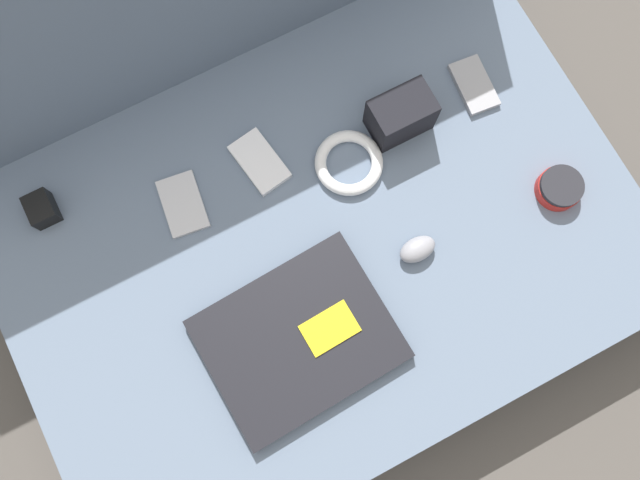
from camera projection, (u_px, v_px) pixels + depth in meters
The scene contains 11 objects.
ground_plane at pixel (320, 259), 1.26m from camera, with size 8.00×8.00×0.00m, color #4C4742.
couch_seat at pixel (320, 251), 1.18m from camera, with size 1.12×0.78×0.16m.
laptop at pixel (299, 339), 1.06m from camera, with size 0.32×0.26×0.03m.
computer_mouse at pixel (417, 249), 1.08m from camera, with size 0.07×0.04×0.03m.
speaker_puck at pixel (560, 188), 1.11m from camera, with size 0.08×0.08×0.03m.
phone_silver at pixel (183, 204), 1.11m from camera, with size 0.08×0.12×0.01m.
phone_black at pixel (260, 162), 1.13m from camera, with size 0.08×0.12×0.01m.
phone_small at pixel (474, 85), 1.16m from camera, with size 0.07×0.11×0.01m.
camera_pouch at pixel (401, 115), 1.11m from camera, with size 0.11×0.07×0.09m.
charger_brick at pixel (42, 209), 1.10m from camera, with size 0.04×0.06×0.04m.
cable_coil at pixel (349, 163), 1.12m from camera, with size 0.12×0.12×0.02m.
Camera 1 is at (-0.10, -0.20, 1.24)m, focal length 35.00 mm.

